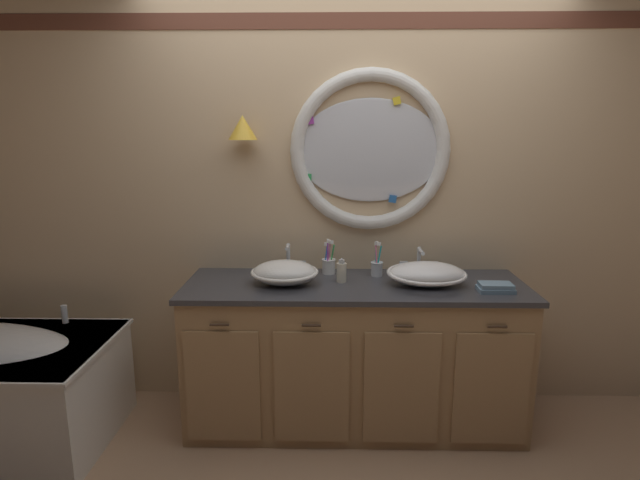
{
  "coord_description": "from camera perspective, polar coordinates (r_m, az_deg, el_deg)",
  "views": [
    {
      "loc": [
        -0.13,
        -2.57,
        1.72
      ],
      "look_at": [
        -0.19,
        0.25,
        1.11
      ],
      "focal_mm": 28.81,
      "sensor_mm": 36.0,
      "label": 1
    }
  ],
  "objects": [
    {
      "name": "soap_dispenser",
      "position": [
        2.95,
        2.41,
        -3.54
      ],
      "size": [
        0.06,
        0.06,
        0.14
      ],
      "color": "#EFE5C6",
      "rests_on": "vanity_counter"
    },
    {
      "name": "back_wall_assembly",
      "position": [
        3.18,
        3.63,
        5.05
      ],
      "size": [
        6.4,
        0.26,
        2.6
      ],
      "color": "#D6B78E",
      "rests_on": "ground_plane"
    },
    {
      "name": "toothbrush_holder_right",
      "position": [
        3.09,
        6.33,
        -2.99
      ],
      "size": [
        0.08,
        0.08,
        0.22
      ],
      "color": "silver",
      "rests_on": "vanity_counter"
    },
    {
      "name": "folded_hand_towel",
      "position": [
        2.94,
        18.93,
        -5.02
      ],
      "size": [
        0.19,
        0.11,
        0.05
      ],
      "color": "#7593A8",
      "rests_on": "vanity_counter"
    },
    {
      "name": "faucet_set_right",
      "position": [
        3.18,
        10.94,
        -2.47
      ],
      "size": [
        0.24,
        0.15,
        0.16
      ],
      "color": "silver",
      "rests_on": "vanity_counter"
    },
    {
      "name": "toothbrush_holder_left",
      "position": [
        3.12,
        0.97,
        -2.74
      ],
      "size": [
        0.09,
        0.09,
        0.22
      ],
      "color": "white",
      "rests_on": "vanity_counter"
    },
    {
      "name": "faucet_set_left",
      "position": [
        3.15,
        -3.54,
        -2.38
      ],
      "size": [
        0.21,
        0.12,
        0.18
      ],
      "color": "silver",
      "rests_on": "vanity_counter"
    },
    {
      "name": "sink_basin_left",
      "position": [
        2.9,
        -3.95,
        -3.62
      ],
      "size": [
        0.38,
        0.38,
        0.14
      ],
      "color": "white",
      "rests_on": "vanity_counter"
    },
    {
      "name": "ground_plane",
      "position": [
        3.09,
        3.68,
        -21.55
      ],
      "size": [
        14.0,
        14.0,
        0.0
      ],
      "primitive_type": "plane",
      "color": "tan"
    },
    {
      "name": "vanity_counter",
      "position": [
        3.09,
        3.79,
        -12.4
      ],
      "size": [
        1.94,
        0.66,
        0.86
      ],
      "color": "tan",
      "rests_on": "ground_plane"
    },
    {
      "name": "sink_basin_right",
      "position": [
        2.94,
        11.74,
        -3.69
      ],
      "size": [
        0.45,
        0.45,
        0.13
      ],
      "color": "white",
      "rests_on": "vanity_counter"
    }
  ]
}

